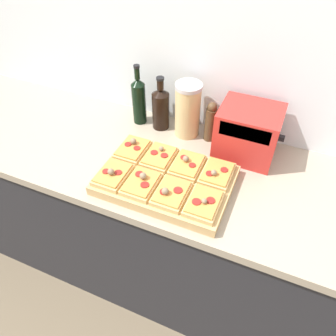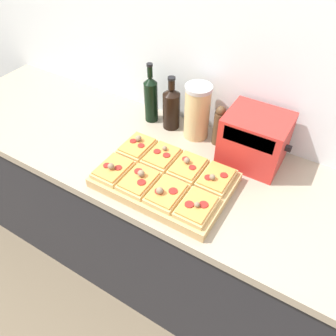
{
  "view_description": "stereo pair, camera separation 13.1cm",
  "coord_description": "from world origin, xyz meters",
  "px_view_note": "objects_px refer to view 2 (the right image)",
  "views": [
    {
      "loc": [
        0.37,
        -0.65,
        1.9
      ],
      "look_at": [
        -0.0,
        0.23,
        0.99
      ],
      "focal_mm": 35.0,
      "sensor_mm": 36.0,
      "label": 1
    },
    {
      "loc": [
        0.49,
        -0.59,
        1.9
      ],
      "look_at": [
        -0.0,
        0.23,
        0.99
      ],
      "focal_mm": 35.0,
      "sensor_mm": 36.0,
      "label": 2
    }
  ],
  "objects_px": {
    "cutting_board": "(164,180)",
    "pepper_mill": "(219,126)",
    "wine_bottle": "(171,107)",
    "toaster_oven": "(254,139)",
    "grain_jar_tall": "(197,112)",
    "olive_oil_bottle": "(151,98)"
  },
  "relations": [
    {
      "from": "cutting_board",
      "to": "pepper_mill",
      "type": "xyz_separation_m",
      "value": [
        0.07,
        0.35,
        0.08
      ]
    },
    {
      "from": "wine_bottle",
      "to": "toaster_oven",
      "type": "xyz_separation_m",
      "value": [
        0.42,
        -0.04,
        0.01
      ]
    },
    {
      "from": "grain_jar_tall",
      "to": "toaster_oven",
      "type": "distance_m",
      "value": 0.29
    },
    {
      "from": "grain_jar_tall",
      "to": "pepper_mill",
      "type": "bearing_deg",
      "value": 0.0
    },
    {
      "from": "cutting_board",
      "to": "grain_jar_tall",
      "type": "height_order",
      "value": "grain_jar_tall"
    },
    {
      "from": "cutting_board",
      "to": "olive_oil_bottle",
      "type": "xyz_separation_m",
      "value": [
        -0.29,
        0.35,
        0.1
      ]
    },
    {
      "from": "olive_oil_bottle",
      "to": "wine_bottle",
      "type": "relative_size",
      "value": 1.13
    },
    {
      "from": "toaster_oven",
      "to": "pepper_mill",
      "type": "bearing_deg",
      "value": 168.48
    },
    {
      "from": "grain_jar_tall",
      "to": "toaster_oven",
      "type": "height_order",
      "value": "grain_jar_tall"
    },
    {
      "from": "cutting_board",
      "to": "toaster_oven",
      "type": "height_order",
      "value": "toaster_oven"
    },
    {
      "from": "cutting_board",
      "to": "wine_bottle",
      "type": "height_order",
      "value": "wine_bottle"
    },
    {
      "from": "cutting_board",
      "to": "olive_oil_bottle",
      "type": "height_order",
      "value": "olive_oil_bottle"
    },
    {
      "from": "wine_bottle",
      "to": "toaster_oven",
      "type": "relative_size",
      "value": 0.95
    },
    {
      "from": "olive_oil_bottle",
      "to": "toaster_oven",
      "type": "relative_size",
      "value": 1.08
    },
    {
      "from": "wine_bottle",
      "to": "grain_jar_tall",
      "type": "relative_size",
      "value": 1.02
    },
    {
      "from": "cutting_board",
      "to": "olive_oil_bottle",
      "type": "distance_m",
      "value": 0.47
    },
    {
      "from": "cutting_board",
      "to": "wine_bottle",
      "type": "xyz_separation_m",
      "value": [
        -0.17,
        0.35,
        0.09
      ]
    },
    {
      "from": "olive_oil_bottle",
      "to": "toaster_oven",
      "type": "height_order",
      "value": "olive_oil_bottle"
    },
    {
      "from": "olive_oil_bottle",
      "to": "pepper_mill",
      "type": "relative_size",
      "value": 1.53
    },
    {
      "from": "wine_bottle",
      "to": "grain_jar_tall",
      "type": "height_order",
      "value": "wine_bottle"
    },
    {
      "from": "olive_oil_bottle",
      "to": "cutting_board",
      "type": "bearing_deg",
      "value": -50.55
    },
    {
      "from": "cutting_board",
      "to": "grain_jar_tall",
      "type": "relative_size",
      "value": 2.0
    }
  ]
}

